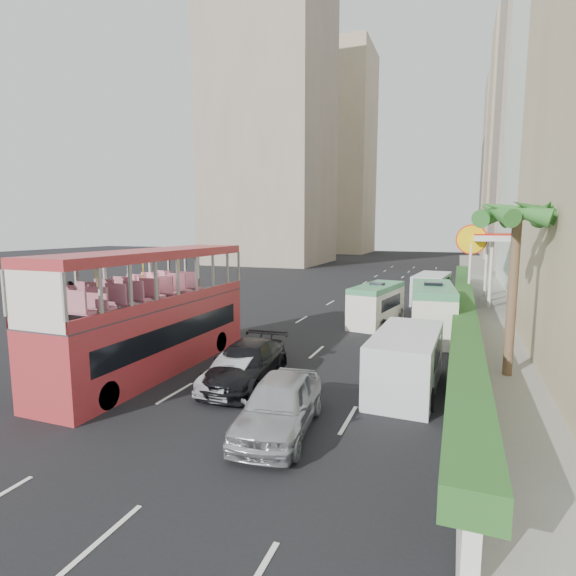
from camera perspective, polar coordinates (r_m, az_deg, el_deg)
The scene contains 20 objects.
ground_plane at distance 17.28m, azimuth -0.07°, elevation -12.52°, with size 200.00×200.00×0.00m, color black.
double_decker_bus at distance 19.49m, azimuth -16.80°, elevation -2.80°, with size 2.50×11.00×5.06m, color #AD2D31.
car_silver_lane_a at distance 17.35m, azimuth -6.42°, elevation -12.49°, with size 1.37×3.93×1.30m, color #ACAFB3.
car_silver_lane_b at distance 13.93m, azimuth -1.09°, elevation -17.70°, with size 1.95×4.85×1.65m, color #ACAFB3.
car_black at distance 17.79m, azimuth -5.34°, elevation -11.95°, with size 2.16×5.30×1.54m, color black.
van_asset at distance 29.25m, azimuth 11.51°, elevation -4.22°, with size 1.94×4.20×1.17m, color silver.
minibus_near at distance 28.36m, azimuth 11.19°, elevation -2.06°, with size 1.85×5.54×2.46m, color silver.
minibus_far at distance 25.89m, azimuth 17.82°, elevation -2.79°, with size 2.14×6.41×2.84m, color silver.
panel_van_near at distance 17.31m, azimuth 14.77°, elevation -8.97°, with size 2.17×5.42×2.17m, color silver.
panel_van_far at distance 37.54m, azimuth 17.77°, elevation -0.04°, with size 2.28×5.71×2.28m, color silver.
sidewalk at distance 40.70m, azimuth 25.13°, elevation -1.33°, with size 6.00×120.00×0.18m, color #99968C.
kerb_wall at distance 29.62m, azimuth 21.32°, elevation -3.11°, with size 0.30×44.00×1.00m, color silver.
hedge at distance 29.48m, azimuth 21.40°, elevation -1.49°, with size 1.10×44.00×0.70m, color #2D6626.
palm_tree at distance 19.42m, azimuth 26.59°, elevation -0.79°, with size 0.36×0.36×6.40m, color brown.
shell_station at distance 38.51m, azimuth 27.06°, elevation 2.08°, with size 6.50×8.00×5.50m, color silver.
tower_mid at distance 76.55m, azimuth 31.59°, elevation 21.02°, with size 16.00×16.00×50.00m, color gray.
tower_far_a at distance 99.09m, azimuth 28.24°, elevation 16.15°, with size 14.00×14.00×44.00m, color tan.
tower_far_b at distance 120.48m, azimuth 26.83°, elevation 13.61°, with size 14.00×14.00×40.00m, color gray.
tower_left_a at distance 78.79m, azimuth -2.28°, elevation 22.45°, with size 18.00×18.00×52.00m, color gray.
tower_left_b at distance 110.07m, azimuth 6.22°, elevation 16.59°, with size 16.00×16.00×46.00m, color tan.
Camera 1 is at (5.78, -15.14, 5.98)m, focal length 28.00 mm.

